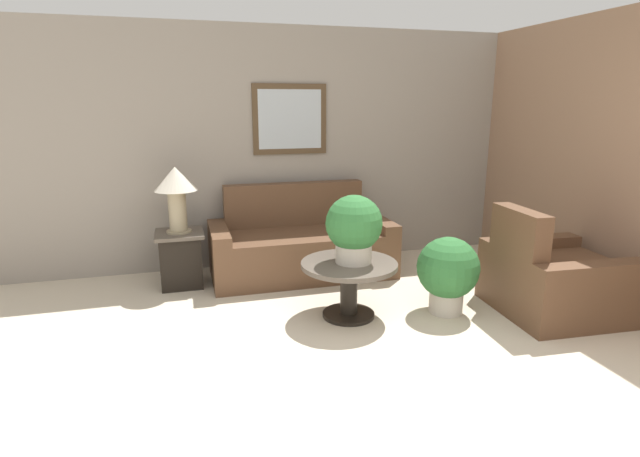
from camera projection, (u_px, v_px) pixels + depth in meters
The scene contains 10 objects.
ground_plane at pixel (432, 426), 2.85m from camera, with size 20.00×20.00×0.00m, color beige.
wall_back at pixel (298, 148), 5.59m from camera, with size 6.87×0.09×2.60m.
wall_right at pixel (593, 157), 4.70m from camera, with size 0.06×5.25×2.60m.
couch_main at pixel (301, 246), 5.35m from camera, with size 1.90×0.88×0.94m.
armchair at pixel (552, 280), 4.35m from camera, with size 1.03×1.05×0.94m.
coffee_table at pixel (349, 277), 4.25m from camera, with size 0.82×0.82×0.49m.
side_table at pixel (181, 258), 5.00m from camera, with size 0.47×0.47×0.55m.
table_lamp at pixel (176, 187), 4.82m from camera, with size 0.42×0.42×0.65m.
potted_plant_on_table at pixel (354, 227), 4.14m from camera, with size 0.48×0.48×0.58m.
potted_plant_floor at pixel (448, 271), 4.32m from camera, with size 0.54×0.54×0.68m.
Camera 1 is at (-1.30, -2.22, 1.80)m, focal length 28.00 mm.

